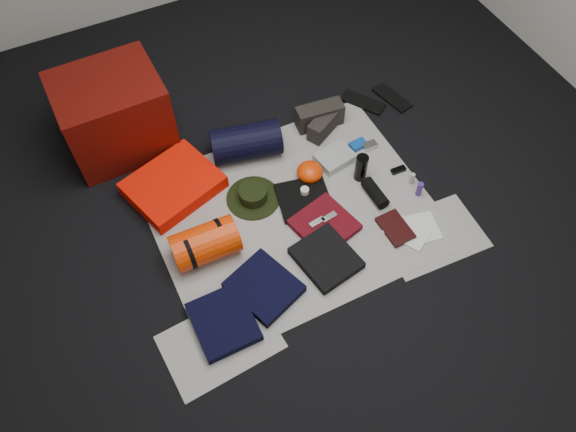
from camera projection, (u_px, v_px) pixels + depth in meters
name	position (u px, v px, depth m)	size (l,w,h in m)	color
floor	(293.00, 214.00, 3.36)	(4.50, 4.50, 0.02)	black
newspaper_mat	(293.00, 213.00, 3.35)	(1.60, 1.30, 0.01)	#BBB6AD
newspaper_sheet_front_left	(220.00, 342.00, 2.90)	(0.58, 0.40, 0.00)	#BBB6AD
newspaper_sheet_front_right	(432.00, 236.00, 3.26)	(0.58, 0.40, 0.00)	#BBB6AD
red_cabinet	(114.00, 114.00, 3.44)	(0.62, 0.52, 0.52)	#540A06
sleeping_pad	(173.00, 185.00, 3.40)	(0.52, 0.42, 0.09)	#F91602
stuff_sack	(205.00, 244.00, 3.10)	(0.22, 0.22, 0.37)	red
sack_strap_left	(188.00, 250.00, 3.07)	(0.22, 0.22, 0.03)	black
sack_strap_right	(222.00, 237.00, 3.12)	(0.22, 0.22, 0.03)	black
navy_duffel	(246.00, 142.00, 3.50)	(0.23, 0.23, 0.43)	black
boonie_brim	(253.00, 198.00, 3.40)	(0.33, 0.33, 0.01)	black
boonie_crown	(253.00, 194.00, 3.36)	(0.17, 0.17, 0.07)	black
hiking_boot_left	(320.00, 116.00, 3.68)	(0.31, 0.12, 0.15)	#292420
hiking_boot_right	(324.00, 124.00, 3.65)	(0.26, 0.10, 0.13)	#292420
flip_flop_left	(363.00, 102.00, 3.85)	(0.11, 0.30, 0.02)	black
flip_flop_right	(392.00, 98.00, 3.87)	(0.11, 0.29, 0.02)	black
trousers_navy_a	(224.00, 322.00, 2.93)	(0.30, 0.35, 0.05)	black
trousers_navy_b	(264.00, 287.00, 3.04)	(0.31, 0.35, 0.05)	black
trousers_charcoal	(326.00, 258.00, 3.14)	(0.29, 0.34, 0.05)	black
black_tshirt	(304.00, 199.00, 3.38)	(0.31, 0.29, 0.03)	black
red_shirt	(324.00, 225.00, 3.27)	(0.32, 0.32, 0.04)	#550911
orange_stuff_sack	(310.00, 172.00, 3.45)	(0.16, 0.16, 0.11)	red
first_aid_pouch	(335.00, 158.00, 3.54)	(0.23, 0.17, 0.06)	#929991
water_bottle	(361.00, 168.00, 3.41)	(0.08, 0.08, 0.19)	black
speaker	(375.00, 193.00, 3.37)	(0.08, 0.08, 0.20)	black
compact_camera	(370.00, 146.00, 3.61)	(0.09, 0.05, 0.04)	silver
cyan_case	(358.00, 145.00, 3.61)	(0.11, 0.07, 0.03)	#0F449A
toiletry_purple	(419.00, 189.00, 3.38)	(0.04, 0.04, 0.10)	#40277E
toiletry_clear	(412.00, 179.00, 3.43)	(0.03, 0.03, 0.08)	#9FA49F
paperback_book	(395.00, 228.00, 3.26)	(0.14, 0.22, 0.03)	black
map_booklet	(407.00, 232.00, 3.26)	(0.17, 0.24, 0.01)	silver
map_printout	(424.00, 227.00, 3.28)	(0.15, 0.20, 0.01)	silver
sunglasses	(398.00, 170.00, 3.51)	(0.09, 0.04, 0.02)	black
key_cluster	(215.00, 338.00, 2.90)	(0.06, 0.06, 0.01)	silver
tape_roll	(305.00, 191.00, 3.37)	(0.05, 0.05, 0.04)	silver
energy_bar_a	(317.00, 222.00, 3.25)	(0.10, 0.04, 0.01)	silver
energy_bar_b	(329.00, 217.00, 3.27)	(0.10, 0.04, 0.01)	silver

